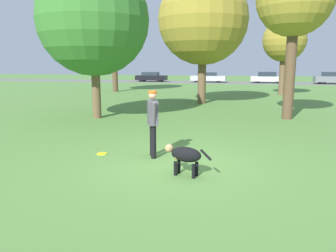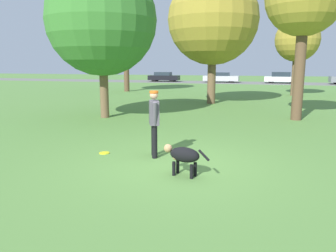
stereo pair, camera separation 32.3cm
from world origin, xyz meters
name	(u,v)px [view 1 (the left image)]	position (x,y,z in m)	size (l,w,h in m)	color
ground_plane	(175,164)	(0.00, 0.00, 0.00)	(120.00, 120.00, 0.00)	#56843D
far_road_strip	(234,83)	(0.00, 34.24, 0.01)	(120.00, 6.00, 0.01)	slate
person	(153,118)	(-0.64, 0.44, 0.96)	(0.38, 0.70, 1.62)	black
dog	(184,155)	(0.36, -0.72, 0.42)	(1.02, 0.45, 0.62)	black
frisbee	(102,154)	(-1.96, 0.38, 0.01)	(0.26, 0.26, 0.02)	yellow
tree_far_right	(284,41)	(4.05, 18.39, 3.89)	(3.08, 3.08, 5.48)	brown
tree_far_left	(114,26)	(-9.06, 18.53, 5.23)	(4.46, 4.46, 7.49)	brown
tree_mid_center	(203,20)	(-0.98, 11.89, 4.67)	(5.01, 5.01, 7.19)	brown
tree_near_left	(93,20)	(-4.57, 5.61, 3.98)	(4.49, 4.49, 6.23)	brown
parked_car_black	(151,77)	(-10.56, 34.31, 0.62)	(4.01, 1.76, 1.24)	black
parked_car_silver	(208,77)	(-3.15, 34.33, 0.62)	(4.33, 1.76, 1.24)	#B7B7BC
parked_car_white	(267,78)	(3.98, 34.31, 0.66)	(3.98, 1.70, 1.33)	white
parked_car_grey	(333,78)	(11.19, 34.03, 0.68)	(4.15, 1.83, 1.37)	slate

